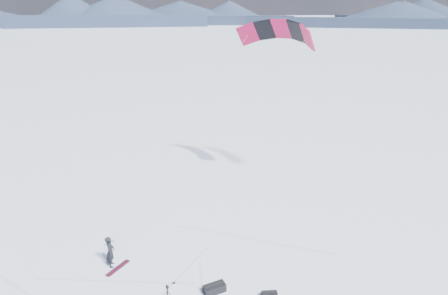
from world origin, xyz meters
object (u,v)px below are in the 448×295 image
gear_bag_a (215,288)px  gear_bag_b (269,295)px  tripod (168,295)px  snowboard (118,268)px  snowkiter (112,265)px

gear_bag_a → gear_bag_b: size_ratio=1.32×
tripod → snowboard: bearing=114.2°
snowboard → tripod: size_ratio=1.08×
snowboard → gear_bag_b: bearing=-74.9°
snowkiter → gear_bag_a: (3.83, -3.73, 0.19)m
tripod → gear_bag_a: size_ratio=1.30×
tripod → gear_bag_a: tripod is taller
tripod → snowkiter: bearing=115.3°
snowkiter → snowboard: (0.22, -0.33, 0.02)m
snowboard → gear_bag_a: 4.95m
snowboard → snowkiter: bearing=88.7°
tripod → gear_bag_b: 4.36m
gear_bag_a → tripod: bearing=-175.4°
snowkiter → gear_bag_b: bearing=-118.0°
snowboard → tripod: bearing=-103.5°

